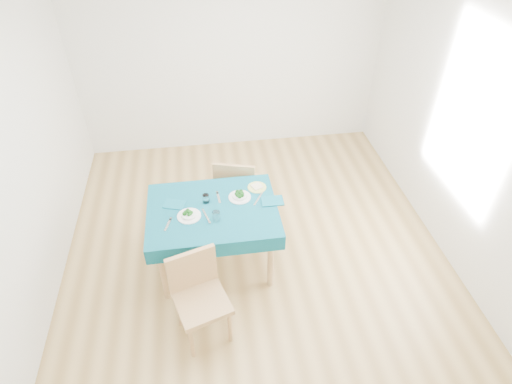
{
  "coord_description": "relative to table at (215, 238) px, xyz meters",
  "views": [
    {
      "loc": [
        -0.47,
        -3.12,
        3.41
      ],
      "look_at": [
        0.0,
        0.0,
        0.85
      ],
      "focal_mm": 30.0,
      "sensor_mm": 36.0,
      "label": 1
    }
  ],
  "objects": [
    {
      "name": "napkin_far",
      "position": [
        0.58,
        0.02,
        0.39
      ],
      "size": [
        0.21,
        0.15,
        0.01
      ],
      "primitive_type": "cube",
      "rotation": [
        0.0,
        0.0,
        -0.03
      ],
      "color": "#0C5569",
      "rests_on": "table"
    },
    {
      "name": "bowl_far",
      "position": [
        0.28,
        0.13,
        0.41
      ],
      "size": [
        0.22,
        0.22,
        0.07
      ],
      "primitive_type": null,
      "color": "white",
      "rests_on": "table"
    },
    {
      "name": "side_plate",
      "position": [
        0.46,
        0.26,
        0.38
      ],
      "size": [
        0.19,
        0.19,
        0.01
      ],
      "primitive_type": "cylinder",
      "color": "#C3CF65",
      "rests_on": "table"
    },
    {
      "name": "napkin_near",
      "position": [
        -0.35,
        0.11,
        0.38
      ],
      "size": [
        0.23,
        0.19,
        0.01
      ],
      "primitive_type": "cube",
      "rotation": [
        0.0,
        0.0,
        -0.33
      ],
      "color": "#0C5569",
      "rests_on": "table"
    },
    {
      "name": "tumbler_side",
      "position": [
        0.03,
        -0.16,
        0.43
      ],
      "size": [
        0.07,
        0.07,
        0.09
      ],
      "primitive_type": "cylinder",
      "color": "white",
      "rests_on": "table"
    },
    {
      "name": "table",
      "position": [
        0.0,
        0.0,
        0.0
      ],
      "size": [
        1.22,
        0.92,
        0.76
      ],
      "primitive_type": "cube",
      "color": "#084B5F",
      "rests_on": "ground"
    },
    {
      "name": "chair_near",
      "position": [
        -0.16,
        -0.8,
        0.15
      ],
      "size": [
        0.54,
        0.57,
        1.06
      ],
      "primitive_type": "cube",
      "rotation": [
        0.0,
        0.0,
        0.3
      ],
      "color": "#A8804E",
      "rests_on": "ground"
    },
    {
      "name": "room_shell",
      "position": [
        0.43,
        0.08,
        0.97
      ],
      "size": [
        4.02,
        4.52,
        2.73
      ],
      "color": "olive",
      "rests_on": "ground"
    },
    {
      "name": "knife_far",
      "position": [
        0.45,
        0.09,
        0.38
      ],
      "size": [
        0.13,
        0.2,
        0.0
      ],
      "primitive_type": "cube",
      "rotation": [
        0.0,
        0.0,
        -0.54
      ],
      "color": "silver",
      "rests_on": "table"
    },
    {
      "name": "knife_near",
      "position": [
        -0.06,
        -0.09,
        0.38
      ],
      "size": [
        0.08,
        0.22,
        0.0
      ],
      "primitive_type": "cube",
      "rotation": [
        0.0,
        0.0,
        0.27
      ],
      "color": "silver",
      "rests_on": "table"
    },
    {
      "name": "bowl_near",
      "position": [
        -0.22,
        -0.07,
        0.41
      ],
      "size": [
        0.22,
        0.22,
        0.07
      ],
      "primitive_type": null,
      "color": "white",
      "rests_on": "table"
    },
    {
      "name": "bread_slice",
      "position": [
        0.46,
        0.26,
        0.4
      ],
      "size": [
        0.13,
        0.13,
        0.01
      ],
      "primitive_type": "cube",
      "rotation": [
        0.0,
        0.0,
        0.44
      ],
      "color": "beige",
      "rests_on": "side_plate"
    },
    {
      "name": "tumbler_center",
      "position": [
        -0.05,
        0.11,
        0.42
      ],
      "size": [
        0.06,
        0.06,
        0.08
      ],
      "primitive_type": "cylinder",
      "color": "white",
      "rests_on": "table"
    },
    {
      "name": "fork_far",
      "position": [
        0.07,
        0.15,
        0.38
      ],
      "size": [
        0.04,
        0.17,
        0.0
      ],
      "primitive_type": "cube",
      "rotation": [
        0.0,
        0.0,
        0.09
      ],
      "color": "silver",
      "rests_on": "table"
    },
    {
      "name": "fork_near",
      "position": [
        -0.41,
        -0.16,
        0.38
      ],
      "size": [
        0.07,
        0.16,
        0.0
      ],
      "primitive_type": "cube",
      "rotation": [
        0.0,
        0.0,
        -0.31
      ],
      "color": "silver",
      "rests_on": "table"
    },
    {
      "name": "chair_far",
      "position": [
        0.32,
        0.74,
        0.18
      ],
      "size": [
        0.56,
        0.59,
        1.11
      ],
      "primitive_type": "cube",
      "rotation": [
        0.0,
        0.0,
        2.86
      ],
      "color": "#A8804E",
      "rests_on": "ground"
    }
  ]
}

